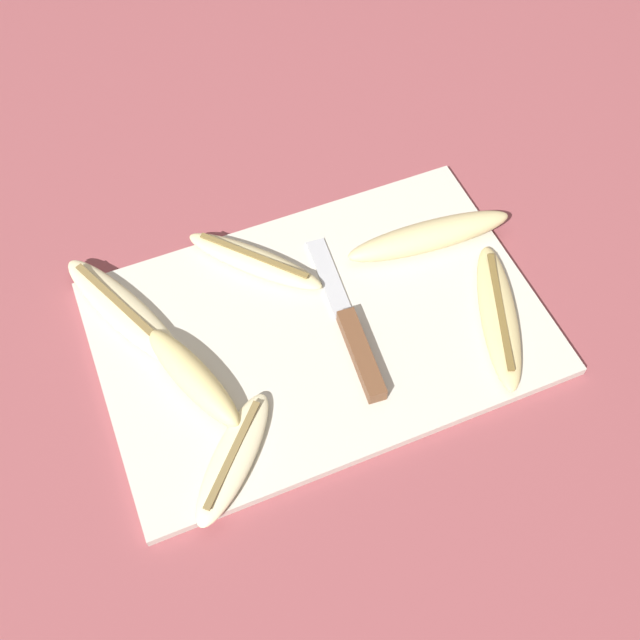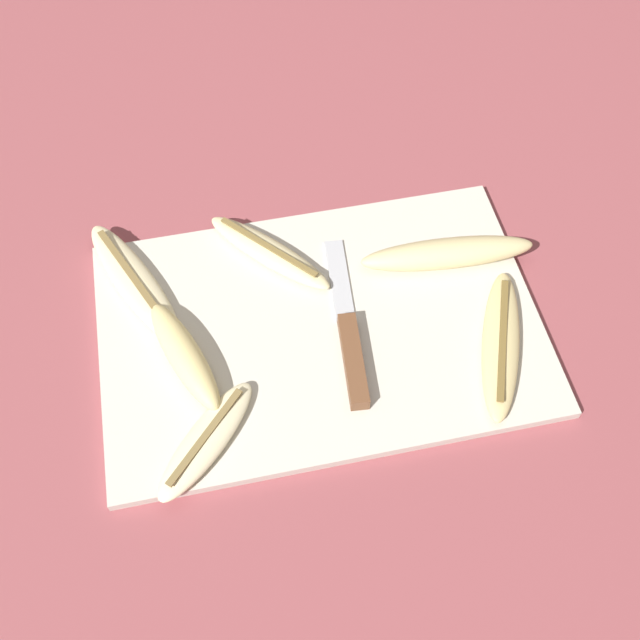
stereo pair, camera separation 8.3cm
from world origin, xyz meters
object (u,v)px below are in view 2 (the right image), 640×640
object	(u,v)px
banana_cream_curved	(134,281)
banana_golden_short	(184,355)
banana_spotted_left	(501,344)
knife	(351,347)
banana_soft_right	(269,252)
banana_mellow_near	(447,253)
banana_pale_long	(206,440)

from	to	relation	value
banana_cream_curved	banana_golden_short	distance (m)	0.12
banana_spotted_left	knife	bearing A→B (deg)	169.10
banana_cream_curved	banana_soft_right	distance (m)	0.16
banana_golden_short	banana_mellow_near	bearing A→B (deg)	13.23
knife	banana_soft_right	xyz separation A→B (m)	(-0.07, 0.14, 0.00)
banana_cream_curved	knife	bearing A→B (deg)	-31.06
knife	banana_soft_right	world-z (taller)	banana_soft_right
banana_spotted_left	banana_soft_right	bearing A→B (deg)	142.21
knife	banana_soft_right	distance (m)	0.16
banana_cream_curved	banana_mellow_near	xyz separation A→B (m)	(0.36, -0.04, 0.01)
banana_cream_curved	banana_soft_right	world-z (taller)	banana_soft_right
banana_cream_curved	banana_golden_short	size ratio (longest dim) A/B	1.30
banana_mellow_near	banana_cream_curved	bearing A→B (deg)	173.75
knife	banana_soft_right	size ratio (longest dim) A/B	1.46
banana_cream_curved	banana_mellow_near	world-z (taller)	banana_mellow_near
knife	banana_golden_short	xyz separation A→B (m)	(-0.18, 0.02, 0.01)
banana_spotted_left	banana_mellow_near	bearing A→B (deg)	100.17
banana_spotted_left	banana_pale_long	world-z (taller)	banana_spotted_left
banana_cream_curved	banana_soft_right	bearing A→B (deg)	3.36
banana_golden_short	banana_pale_long	xyz separation A→B (m)	(0.01, -0.10, -0.01)
knife	banana_cream_curved	xyz separation A→B (m)	(-0.22, 0.13, 0.00)
knife	banana_spotted_left	size ratio (longest dim) A/B	1.17
banana_spotted_left	banana_mellow_near	xyz separation A→B (m)	(-0.02, 0.13, 0.01)
banana_spotted_left	banana_pale_long	bearing A→B (deg)	-171.97
banana_mellow_near	banana_golden_short	bearing A→B (deg)	-166.77
banana_pale_long	banana_golden_short	bearing A→B (deg)	96.00
knife	banana_soft_right	bearing A→B (deg)	119.57
banana_cream_curved	banana_spotted_left	size ratio (longest dim) A/B	1.04
knife	banana_pale_long	world-z (taller)	banana_pale_long
banana_cream_curved	banana_mellow_near	size ratio (longest dim) A/B	0.97
banana_cream_curved	banana_pale_long	size ratio (longest dim) A/B	1.46
banana_cream_curved	banana_spotted_left	xyz separation A→B (m)	(0.38, -0.17, 0.00)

